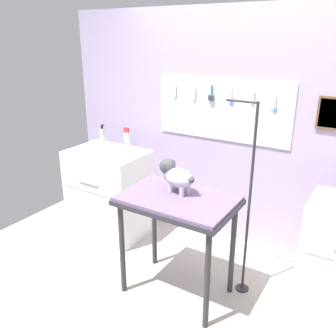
% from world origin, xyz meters
% --- Properties ---
extents(ground, '(4.40, 4.00, 0.04)m').
position_xyz_m(ground, '(0.00, 0.00, -0.02)').
color(ground, '#B7AE9E').
extents(rear_wall_panel, '(4.00, 0.11, 2.30)m').
position_xyz_m(rear_wall_panel, '(0.00, 1.28, 1.16)').
color(rear_wall_panel, '#B7A4CC').
rests_on(rear_wall_panel, ground).
extents(grooming_table, '(0.88, 0.58, 0.87)m').
position_xyz_m(grooming_table, '(-0.03, 0.17, 0.77)').
color(grooming_table, '#2D2D33').
rests_on(grooming_table, ground).
extents(grooming_arm, '(0.29, 0.11, 1.59)m').
position_xyz_m(grooming_arm, '(0.42, 0.48, 0.74)').
color(grooming_arm, '#2D2D33').
rests_on(grooming_arm, ground).
extents(dog, '(0.35, 0.21, 0.26)m').
position_xyz_m(dog, '(-0.10, 0.25, 1.01)').
color(dog, silver).
rests_on(dog, grooming_table).
extents(counter_left, '(0.80, 0.58, 0.92)m').
position_xyz_m(counter_left, '(-1.16, 0.66, 0.46)').
color(counter_left, white).
rests_on(counter_left, ground).
extents(conditioner_bottle, '(0.06, 0.06, 0.21)m').
position_xyz_m(conditioner_bottle, '(-1.39, 0.86, 1.00)').
color(conditioner_bottle, '#ABB0B1').
rests_on(conditioner_bottle, counter_left).
extents(spray_bottle_tall, '(0.06, 0.06, 0.26)m').
position_xyz_m(spray_bottle_tall, '(-0.96, 0.74, 1.03)').
color(spray_bottle_tall, white).
rests_on(spray_bottle_tall, counter_left).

